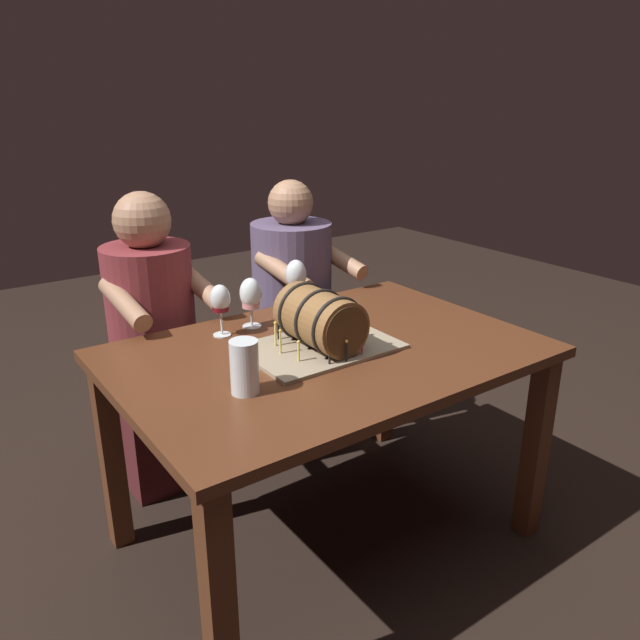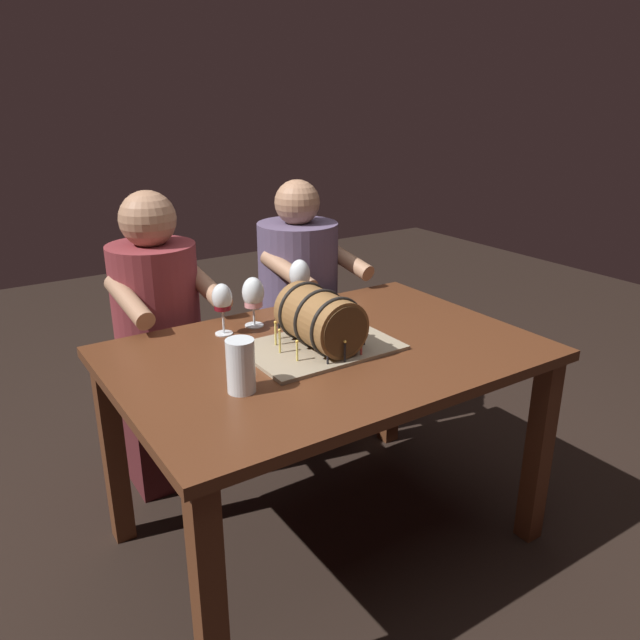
# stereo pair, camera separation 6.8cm
# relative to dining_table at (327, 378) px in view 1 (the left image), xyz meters

# --- Properties ---
(ground_plane) EXTENTS (8.00, 8.00, 0.00)m
(ground_plane) POSITION_rel_dining_table_xyz_m (0.00, 0.00, -0.64)
(ground_plane) COLOR black
(dining_table) EXTENTS (1.37, 0.94, 0.75)m
(dining_table) POSITION_rel_dining_table_xyz_m (0.00, 0.00, 0.00)
(dining_table) COLOR #562D19
(dining_table) RESTS_ON ground
(barrel_cake) EXTENTS (0.49, 0.34, 0.20)m
(barrel_cake) POSITION_rel_dining_table_xyz_m (-0.02, 0.01, 0.20)
(barrel_cake) COLOR gray
(barrel_cake) RESTS_ON dining_table
(wine_glass_rose) EXTENTS (0.08, 0.08, 0.18)m
(wine_glass_rose) POSITION_rel_dining_table_xyz_m (-0.10, 0.32, 0.22)
(wine_glass_rose) COLOR white
(wine_glass_rose) RESTS_ON dining_table
(wine_glass_red) EXTENTS (0.07, 0.07, 0.18)m
(wine_glass_red) POSITION_rel_dining_table_xyz_m (-0.22, 0.31, 0.23)
(wine_glass_red) COLOR white
(wine_glass_red) RESTS_ON dining_table
(wine_glass_amber) EXTENTS (0.08, 0.08, 0.20)m
(wine_glass_amber) POSITION_rel_dining_table_xyz_m (0.13, 0.38, 0.24)
(wine_glass_amber) COLOR white
(wine_glass_amber) RESTS_ON dining_table
(beer_pint) EXTENTS (0.08, 0.08, 0.16)m
(beer_pint) POSITION_rel_dining_table_xyz_m (-0.37, -0.12, 0.18)
(beer_pint) COLOR white
(beer_pint) RESTS_ON dining_table
(person_seated_left) EXTENTS (0.39, 0.48, 1.20)m
(person_seated_left) POSITION_rel_dining_table_xyz_m (-0.33, 0.71, -0.08)
(person_seated_left) COLOR #4C1B1E
(person_seated_left) RESTS_ON ground
(person_seated_right) EXTENTS (0.42, 0.51, 1.19)m
(person_seated_right) POSITION_rel_dining_table_xyz_m (0.33, 0.71, -0.08)
(person_seated_right) COLOR #372D40
(person_seated_right) RESTS_ON ground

